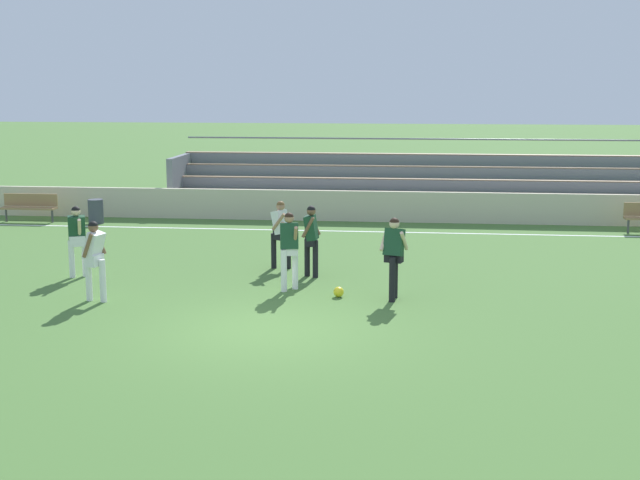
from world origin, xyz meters
name	(u,v)px	position (x,y,z in m)	size (l,w,h in m)	color
ground_plane	(266,329)	(0.00, 0.00, 0.00)	(160.00, 160.00, 0.00)	#477033
field_line_sideline	(325,231)	(0.00, 10.58, 0.00)	(44.00, 0.12, 0.01)	white
sideline_wall	(332,206)	(0.00, 12.51, 0.50)	(48.00, 0.16, 0.99)	beige
bleacher_stand	(451,183)	(3.94, 14.73, 1.04)	(19.34, 3.01, 2.47)	#897051
bench_far_right	(30,205)	(-9.71, 11.29, 0.55)	(1.80, 0.40, 0.90)	#99754C
trash_bin	(96,211)	(-7.45, 11.17, 0.39)	(0.48, 0.48, 0.78)	#3D424C
player_dark_overlapping	(289,244)	(0.00, 3.01, 1.02)	(0.47, 0.68, 1.71)	white
player_dark_pressing_high	(394,251)	(2.26, 2.41, 1.03)	(0.61, 0.50, 1.73)	black
player_dark_trailing_run	(77,235)	(-5.05, 3.75, 0.98)	(0.48, 0.69, 1.66)	white
player_white_challenging	(281,229)	(-0.52, 5.17, 0.98)	(0.48, 0.67, 1.65)	black
player_dark_deep_cover	(311,235)	(0.32, 4.35, 0.99)	(0.42, 0.47, 1.67)	black
player_white_dropping_back	(94,254)	(-3.82, 1.62, 1.00)	(0.46, 0.54, 1.68)	white
soccer_ball	(339,292)	(1.11, 2.52, 0.11)	(0.22, 0.22, 0.22)	yellow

